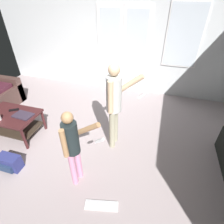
{
  "coord_description": "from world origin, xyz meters",
  "views": [
    {
      "loc": [
        1.4,
        -2.12,
        2.35
      ],
      "look_at": [
        0.81,
        -0.15,
        0.91
      ],
      "focal_mm": 28.24,
      "sensor_mm": 36.0,
      "label": 1
    }
  ],
  "objects_px": {
    "person_child": "(73,144)",
    "backpack": "(10,163)",
    "person_adult": "(115,101)",
    "loose_keyboard": "(101,205)",
    "tv_remote_black": "(14,110)",
    "coffee_table": "(13,120)",
    "laptop_closed": "(23,115)"
  },
  "relations": [
    {
      "from": "person_child",
      "to": "backpack",
      "type": "distance_m",
      "value": 1.28
    },
    {
      "from": "person_child",
      "to": "person_adult",
      "type": "bearing_deg",
      "value": 70.96
    },
    {
      "from": "loose_keyboard",
      "to": "backpack",
      "type": "bearing_deg",
      "value": 174.01
    },
    {
      "from": "backpack",
      "to": "tv_remote_black",
      "type": "relative_size",
      "value": 2.05
    },
    {
      "from": "person_adult",
      "to": "tv_remote_black",
      "type": "relative_size",
      "value": 8.91
    },
    {
      "from": "backpack",
      "to": "person_adult",
      "type": "bearing_deg",
      "value": 35.07
    },
    {
      "from": "coffee_table",
      "to": "tv_remote_black",
      "type": "relative_size",
      "value": 5.61
    },
    {
      "from": "backpack",
      "to": "person_child",
      "type": "bearing_deg",
      "value": 6.09
    },
    {
      "from": "coffee_table",
      "to": "loose_keyboard",
      "type": "bearing_deg",
      "value": -23.12
    },
    {
      "from": "person_adult",
      "to": "backpack",
      "type": "relative_size",
      "value": 4.34
    },
    {
      "from": "person_child",
      "to": "tv_remote_black",
      "type": "bearing_deg",
      "value": 156.37
    },
    {
      "from": "coffee_table",
      "to": "backpack",
      "type": "relative_size",
      "value": 2.74
    },
    {
      "from": "backpack",
      "to": "coffee_table",
      "type": "bearing_deg",
      "value": 123.8
    },
    {
      "from": "person_child",
      "to": "tv_remote_black",
      "type": "relative_size",
      "value": 7.19
    },
    {
      "from": "person_child",
      "to": "laptop_closed",
      "type": "relative_size",
      "value": 3.56
    },
    {
      "from": "coffee_table",
      "to": "laptop_closed",
      "type": "xyz_separation_m",
      "value": [
        0.26,
        0.02,
        0.14
      ]
    },
    {
      "from": "coffee_table",
      "to": "loose_keyboard",
      "type": "xyz_separation_m",
      "value": [
        2.06,
        -0.88,
        -0.33
      ]
    },
    {
      "from": "person_adult",
      "to": "tv_remote_black",
      "type": "height_order",
      "value": "person_adult"
    },
    {
      "from": "coffee_table",
      "to": "person_child",
      "type": "distance_m",
      "value": 1.75
    },
    {
      "from": "laptop_closed",
      "to": "person_child",
      "type": "bearing_deg",
      "value": -20.38
    },
    {
      "from": "person_adult",
      "to": "backpack",
      "type": "bearing_deg",
      "value": -144.93
    },
    {
      "from": "loose_keyboard",
      "to": "laptop_closed",
      "type": "xyz_separation_m",
      "value": [
        -1.8,
        0.9,
        0.47
      ]
    },
    {
      "from": "person_child",
      "to": "loose_keyboard",
      "type": "bearing_deg",
      "value": -31.72
    },
    {
      "from": "coffee_table",
      "to": "backpack",
      "type": "height_order",
      "value": "coffee_table"
    },
    {
      "from": "person_child",
      "to": "backpack",
      "type": "bearing_deg",
      "value": -173.91
    },
    {
      "from": "person_adult",
      "to": "person_child",
      "type": "bearing_deg",
      "value": -109.04
    },
    {
      "from": "person_child",
      "to": "loose_keyboard",
      "type": "distance_m",
      "value": 0.9
    },
    {
      "from": "coffee_table",
      "to": "tv_remote_black",
      "type": "distance_m",
      "value": 0.18
    },
    {
      "from": "laptop_closed",
      "to": "loose_keyboard",
      "type": "bearing_deg",
      "value": -22.29
    },
    {
      "from": "loose_keyboard",
      "to": "laptop_closed",
      "type": "height_order",
      "value": "laptop_closed"
    },
    {
      "from": "loose_keyboard",
      "to": "person_adult",
      "type": "bearing_deg",
      "value": 97.74
    },
    {
      "from": "person_adult",
      "to": "laptop_closed",
      "type": "bearing_deg",
      "value": -170.74
    }
  ]
}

